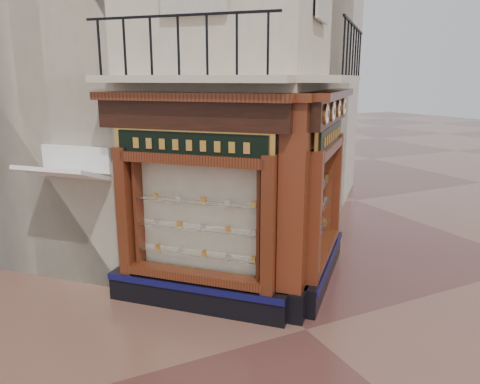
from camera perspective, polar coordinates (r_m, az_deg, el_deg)
ground at (r=8.47m, az=8.02°, el=-16.27°), size 80.00×80.00×0.00m
main_building at (r=13.00m, az=-7.53°, el=21.52°), size 11.31×11.31×12.00m
neighbour_left at (r=14.80m, az=-20.35°, el=17.91°), size 11.31×11.31×11.00m
neighbour_right at (r=16.15m, az=-1.71°, el=18.30°), size 11.31×11.31×11.00m
shopfront_left at (r=8.39m, az=-5.61°, el=-1.81°), size 2.86×2.86×3.98m
shopfront_right at (r=9.70m, az=10.12°, el=0.18°), size 2.86×2.86×3.98m
corner_pilaster at (r=8.08m, az=6.50°, el=-2.65°), size 0.85×0.85×3.98m
balcony at (r=8.60m, az=3.28°, el=13.73°), size 5.94×2.97×1.03m
clock_a at (r=8.10m, az=10.44°, el=9.30°), size 0.28×0.28×0.35m
clock_b at (r=8.91m, az=11.24°, el=9.65°), size 0.31×0.31×0.39m
clock_c at (r=9.73m, az=11.91°, el=9.94°), size 0.28×0.28×0.34m
clock_d at (r=10.58m, az=12.51°, el=10.20°), size 0.32×0.32×0.40m
awning at (r=10.18m, az=-19.72°, el=-11.59°), size 1.75×1.75×0.37m
signboard_left at (r=8.09m, az=-6.03°, el=5.74°), size 2.16×2.16×0.58m
signboard_right at (r=9.49m, az=10.87°, el=6.75°), size 2.12×2.12×0.57m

